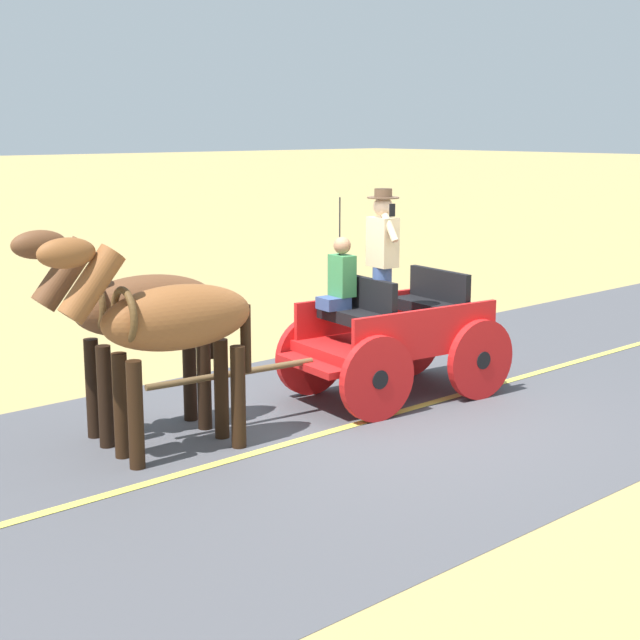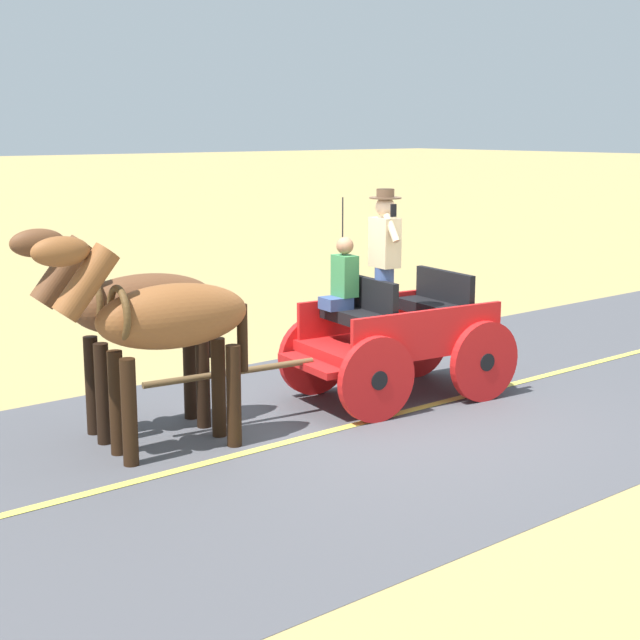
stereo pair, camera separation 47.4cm
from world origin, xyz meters
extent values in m
plane|color=tan|center=(0.00, 0.00, 0.00)|extent=(200.00, 200.00, 0.00)
cube|color=#4C4C51|center=(0.00, 0.00, 0.00)|extent=(5.86, 160.00, 0.01)
cube|color=#DBCC4C|center=(0.00, 0.00, 0.01)|extent=(0.12, 160.00, 0.00)
cube|color=red|center=(0.50, -0.64, 0.66)|extent=(1.47, 2.34, 0.12)
cube|color=red|center=(-0.07, -0.57, 0.94)|extent=(0.33, 2.08, 0.44)
cube|color=red|center=(1.06, -0.72, 0.94)|extent=(0.33, 2.08, 0.44)
cube|color=red|center=(0.65, 0.57, 0.56)|extent=(1.10, 0.38, 0.08)
cube|color=red|center=(0.34, -1.83, 0.48)|extent=(0.74, 0.29, 0.06)
cube|color=black|center=(0.58, -0.04, 1.04)|extent=(1.06, 0.49, 0.14)
cube|color=black|center=(0.55, -0.22, 1.26)|extent=(1.02, 0.21, 0.44)
cube|color=black|center=(0.43, -1.13, 1.04)|extent=(1.06, 0.49, 0.14)
cube|color=black|center=(0.41, -1.31, 1.26)|extent=(1.02, 0.21, 0.44)
cylinder|color=red|center=(-0.05, 0.21, 0.48)|extent=(0.22, 0.96, 0.96)
cylinder|color=black|center=(-0.05, 0.21, 0.48)|extent=(0.15, 0.22, 0.21)
cylinder|color=red|center=(1.24, 0.04, 0.48)|extent=(0.22, 0.96, 0.96)
cylinder|color=black|center=(1.24, 0.04, 0.48)|extent=(0.15, 0.22, 0.21)
cylinder|color=red|center=(-0.25, -1.32, 0.48)|extent=(0.22, 0.96, 0.96)
cylinder|color=black|center=(-0.25, -1.32, 0.48)|extent=(0.15, 0.22, 0.21)
cylinder|color=red|center=(1.04, -1.49, 0.48)|extent=(0.22, 0.96, 0.96)
cylinder|color=black|center=(1.04, -1.49, 0.48)|extent=(0.15, 0.22, 0.21)
cylinder|color=brown|center=(0.78, 1.54, 0.61)|extent=(0.33, 1.99, 0.07)
cylinder|color=black|center=(0.87, -0.08, 1.74)|extent=(0.02, 0.02, 1.30)
cylinder|color=#384C7F|center=(0.39, -0.30, 1.17)|extent=(0.22, 0.22, 0.90)
cube|color=tan|center=(0.39, -0.30, 1.90)|extent=(0.37, 0.26, 0.56)
sphere|color=beige|center=(0.39, -0.30, 2.30)|extent=(0.22, 0.22, 0.22)
cylinder|color=#473323|center=(0.39, -0.30, 2.40)|extent=(0.36, 0.36, 0.01)
cylinder|color=#473323|center=(0.39, -0.30, 2.45)|extent=(0.20, 0.20, 0.10)
cylinder|color=tan|center=(0.22, -0.23, 2.08)|extent=(0.27, 0.11, 0.32)
cube|color=black|center=(0.16, -0.20, 2.28)|extent=(0.03, 0.07, 0.14)
cube|color=#384C7F|center=(0.84, 0.05, 1.18)|extent=(0.32, 0.35, 0.14)
cube|color=#387F47|center=(0.82, -0.07, 1.49)|extent=(0.32, 0.24, 0.48)
sphere|color=#9E7051|center=(0.82, -0.07, 1.84)|extent=(0.20, 0.20, 0.20)
ellipsoid|color=brown|center=(0.52, 2.38, 1.37)|extent=(0.78, 1.62, 0.64)
cylinder|color=black|center=(0.42, 2.95, 0.53)|extent=(0.15, 0.15, 1.05)
cylinder|color=black|center=(0.78, 2.89, 0.53)|extent=(0.15, 0.15, 1.05)
cylinder|color=black|center=(0.26, 1.87, 0.53)|extent=(0.15, 0.15, 1.05)
cylinder|color=black|center=(0.62, 1.81, 0.53)|extent=(0.15, 0.15, 1.05)
cylinder|color=brown|center=(0.64, 3.21, 1.77)|extent=(0.35, 0.68, 0.73)
ellipsoid|color=brown|center=(0.67, 3.43, 2.07)|extent=(0.30, 0.57, 0.28)
cube|color=black|center=(0.64, 3.20, 1.81)|extent=(0.13, 0.51, 0.56)
cylinder|color=black|center=(0.41, 1.65, 1.07)|extent=(0.11, 0.11, 0.70)
torus|color=brown|center=(0.60, 2.92, 1.45)|extent=(0.55, 0.15, 0.55)
ellipsoid|color=brown|center=(1.25, 2.29, 1.37)|extent=(0.80, 1.63, 0.64)
cylinder|color=black|center=(1.16, 2.85, 0.53)|extent=(0.15, 0.15, 1.05)
cylinder|color=black|center=(1.52, 2.80, 0.53)|extent=(0.15, 0.15, 1.05)
cylinder|color=black|center=(0.98, 1.78, 0.53)|extent=(0.15, 0.15, 1.05)
cylinder|color=black|center=(1.34, 1.72, 0.53)|extent=(0.15, 0.15, 1.05)
cylinder|color=brown|center=(1.39, 3.12, 1.77)|extent=(0.36, 0.68, 0.73)
ellipsoid|color=brown|center=(1.42, 3.33, 2.07)|extent=(0.30, 0.57, 0.28)
cube|color=black|center=(1.38, 3.10, 1.81)|extent=(0.14, 0.51, 0.56)
cylinder|color=black|center=(1.13, 1.55, 1.07)|extent=(0.11, 0.11, 0.70)
torus|color=brown|center=(1.34, 2.82, 1.45)|extent=(0.55, 0.16, 0.55)
camera|label=1|loc=(-7.06, 7.29, 3.17)|focal=52.94mm
camera|label=2|loc=(-7.37, 6.93, 3.17)|focal=52.94mm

